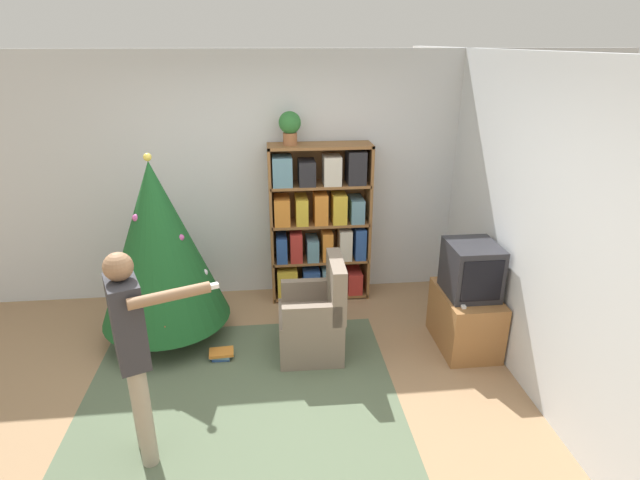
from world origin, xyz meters
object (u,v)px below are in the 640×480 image
object	(u,v)px
bookshelf	(320,226)
christmas_tree	(159,244)
armchair	(315,321)
potted_plant	(290,126)
standing_person	(133,344)
television	(471,269)

from	to	relation	value
bookshelf	christmas_tree	world-z (taller)	christmas_tree
armchair	potted_plant	world-z (taller)	potted_plant
potted_plant	armchair	bearing A→B (deg)	-83.05
standing_person	potted_plant	xyz separation A→B (m)	(1.12, 2.20, 1.00)
standing_person	bookshelf	bearing A→B (deg)	125.25
potted_plant	television	bearing A→B (deg)	-36.69
christmas_tree	potted_plant	distance (m)	1.69
standing_person	christmas_tree	bearing A→B (deg)	162.55
television	potted_plant	size ratio (longest dim) A/B	1.47
standing_person	television	bearing A→B (deg)	89.97
bookshelf	standing_person	bearing A→B (deg)	-123.00
armchair	standing_person	size ratio (longest dim) A/B	0.61
armchair	standing_person	xyz separation A→B (m)	(-1.26, -1.08, 0.57)
armchair	potted_plant	xyz separation A→B (m)	(-0.14, 1.11, 1.57)
armchair	television	bearing A→B (deg)	89.89
christmas_tree	armchair	bearing A→B (deg)	-16.78
armchair	standing_person	world-z (taller)	standing_person
bookshelf	potted_plant	bearing A→B (deg)	177.64
television	armchair	size ratio (longest dim) A/B	0.53
bookshelf	potted_plant	xyz separation A→B (m)	(-0.29, 0.01, 1.06)
bookshelf	christmas_tree	bearing A→B (deg)	-155.86
armchair	standing_person	distance (m)	1.76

